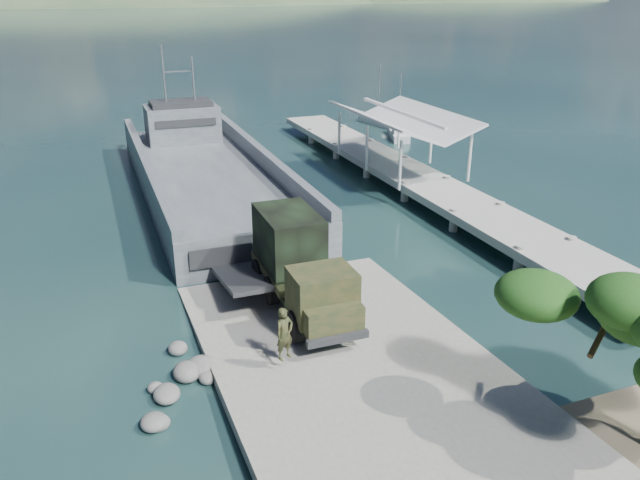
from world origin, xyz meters
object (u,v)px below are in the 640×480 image
Objects in this scene: pier at (407,165)px; soldier at (285,343)px; landing_craft at (207,182)px; military_truck at (299,264)px; sailboat_far at (379,121)px; sailboat_near at (399,135)px.

soldier is at bearing -128.53° from pier.
landing_craft is 18.74m from military_truck.
sailboat_far is (21.44, 16.76, -0.48)m from landing_craft.
soldier is at bearing -130.78° from sailboat_far.
sailboat_near is at bearing 27.59° from landing_craft.
sailboat_far is (7.87, 20.46, -1.26)m from pier.
sailboat_far is (1.03, 6.34, 0.00)m from sailboat_near.
pier is 6.99× the size of sailboat_far.
military_truck is at bearing 43.35° from soldier.
sailboat_far reaches higher than pier.
landing_craft reaches higher than pier.
military_truck is (0.22, -18.68, 1.55)m from landing_craft.
pier is 20.08m from military_truck.
military_truck is 35.47m from sailboat_near.
landing_craft is 27.22m from sailboat_far.
pier is 5.40× the size of military_truck.
military_truck is 5.00m from soldier.
sailboat_far is at bearing 38.50° from soldier.
military_truck is 1.30× the size of sailboat_far.
sailboat_far reaches higher than soldier.
sailboat_near is at bearing 64.15° from pier.
soldier is at bearing -114.82° from military_truck.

